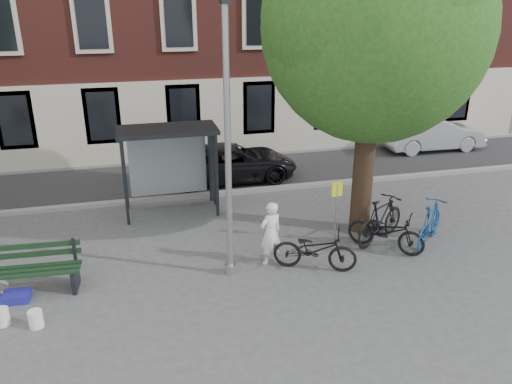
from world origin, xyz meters
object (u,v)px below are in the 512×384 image
object	(u,v)px
lamppost	(228,162)
bike_a	(315,249)
bike_d	(381,220)
painter	(271,233)
bench	(34,271)
notice_sign	(336,201)
car_silver	(432,133)
bike_b	(430,223)
bus_shelter	(181,150)
car_dark	(232,162)
bike_c	(386,231)

from	to	relation	value
lamppost	bike_a	world-z (taller)	lamppost
bike_a	bike_d	size ratio (longest dim) A/B	0.97
painter	bike_a	bearing A→B (deg)	131.76
painter	bench	bearing A→B (deg)	-19.47
bike_d	notice_sign	distance (m)	1.36
car_silver	bike_d	bearing A→B (deg)	140.12
bike_d	car_silver	xyz separation A→B (m)	(6.15, 7.29, 0.10)
bike_a	bike_b	size ratio (longest dim) A/B	1.00
bus_shelter	notice_sign	xyz separation A→B (m)	(3.61, -3.20, -0.72)
bike_a	car_silver	distance (m)	11.76
lamppost	car_dark	xyz separation A→B (m)	(1.35, 6.39, -2.14)
bike_b	bike_c	size ratio (longest dim) A/B	0.99
bike_d	car_silver	distance (m)	9.54
car_dark	lamppost	bearing A→B (deg)	166.86
bench	bike_c	distance (m)	8.46
painter	bike_a	distance (m)	1.13
bench	bike_b	size ratio (longest dim) A/B	1.03
bus_shelter	bike_a	distance (m)	5.29
bus_shelter	bench	distance (m)	5.49
bench	car_dark	xyz separation A→B (m)	(5.69, 6.04, 0.17)
bike_c	bike_d	xyz separation A→B (m)	(0.09, 0.49, 0.09)
painter	car_silver	xyz separation A→B (m)	(9.31, 7.72, -0.09)
bike_a	bike_b	bearing A→B (deg)	-57.48
lamppost	car_dark	world-z (taller)	lamppost
painter	notice_sign	size ratio (longest dim) A/B	0.94
bike_d	car_dark	distance (m)	6.37
bus_shelter	bike_d	xyz separation A→B (m)	(4.82, -3.41, -1.30)
bus_shelter	bike_b	bearing A→B (deg)	-33.15
bike_a	notice_sign	xyz separation A→B (m)	(1.00, 1.19, 0.68)
bus_shelter	painter	bearing A→B (deg)	-66.65
bus_shelter	bike_a	world-z (taller)	bus_shelter
notice_sign	bike_c	bearing A→B (deg)	-35.01
painter	bike_c	size ratio (longest dim) A/B	0.81
bike_b	car_dark	size ratio (longest dim) A/B	0.43
bench	car_silver	size ratio (longest dim) A/B	0.47
bike_c	painter	bearing A→B (deg)	132.58
bus_shelter	painter	xyz separation A→B (m)	(1.66, -3.85, -1.11)
notice_sign	bike_d	bearing A→B (deg)	-12.80
car_dark	notice_sign	distance (m)	5.75
lamppost	car_silver	world-z (taller)	lamppost
notice_sign	bench	bearing A→B (deg)	-178.53
painter	car_dark	xyz separation A→B (m)	(0.30, 6.13, -0.16)
bike_b	notice_sign	xyz separation A→B (m)	(-2.37, 0.70, 0.61)
bike_b	bike_c	distance (m)	1.26
lamppost	bus_shelter	distance (m)	4.24
bike_c	notice_sign	bearing A→B (deg)	101.46
bench	bike_c	xyz separation A→B (m)	(8.46, -0.14, 0.05)
bike_c	car_silver	world-z (taller)	car_silver
bus_shelter	bike_c	world-z (taller)	bus_shelter
car_dark	bench	bearing A→B (deg)	135.49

